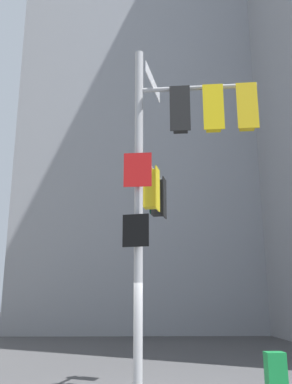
# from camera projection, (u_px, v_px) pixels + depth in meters

# --- Properties ---
(building_mid_block) EXTENTS (17.54, 17.54, 37.06)m
(building_mid_block) POSITION_uv_depth(u_px,v_px,m) (145.00, 112.00, 37.58)
(building_mid_block) COLOR #9399A3
(building_mid_block) RESTS_ON ground
(signal_pole_assembly) EXTENTS (3.16, 3.35, 8.15)m
(signal_pole_assembly) POSITION_uv_depth(u_px,v_px,m) (172.00, 167.00, 10.06)
(signal_pole_assembly) COLOR #B2B2B5
(signal_pole_assembly) RESTS_ON ground
(newspaper_box) EXTENTS (0.45, 0.36, 0.97)m
(newspaper_box) POSITION_uv_depth(u_px,v_px,m) (276.00, 374.00, 9.48)
(newspaper_box) COLOR #198C3F
(newspaper_box) RESTS_ON ground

